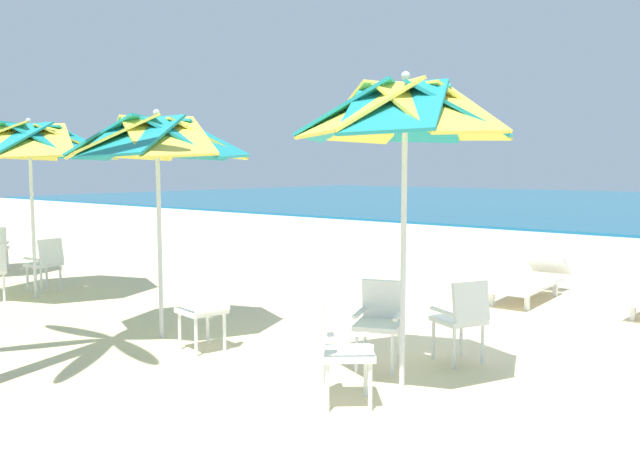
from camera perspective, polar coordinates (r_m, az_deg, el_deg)
The scene contains 10 objects.
ground_plane at distance 8.36m, azimuth 13.14°, elevation -8.28°, with size 80.00×80.00×0.00m, color beige.
beach_umbrella_0 at distance 5.89m, azimuth 7.41°, elevation 10.05°, with size 1.99×1.99×2.83m.
plastic_chair_0 at distance 5.58m, azimuth 1.66°, elevation -9.89°, with size 0.63×0.63×0.87m.
plastic_chair_1 at distance 6.62m, azimuth 5.22°, elevation -7.42°, with size 0.58×0.60×0.87m.
plastic_chair_2 at distance 6.84m, azimuth 12.27°, elevation -7.09°, with size 0.61×0.59×0.87m.
beach_umbrella_1 at distance 7.83m, azimuth -13.97°, elevation 7.75°, with size 2.13×2.13×2.66m.
plastic_chair_3 at distance 7.24m, azimuth -9.98°, elevation -6.35°, with size 0.53×0.51×0.87m.
beach_umbrella_2 at distance 10.81m, azimuth -23.93°, elevation 7.13°, with size 2.63×2.63×2.73m.
plastic_chair_5 at distance 11.41m, azimuth -22.70°, elevation -2.31°, with size 0.53×0.50×0.87m.
sun_lounger_1 at distance 10.50m, azimuth 17.76°, elevation -4.00°, with size 0.75×2.18×0.62m.
Camera 1 is at (3.61, -7.27, 1.99)m, focal length 36.83 mm.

